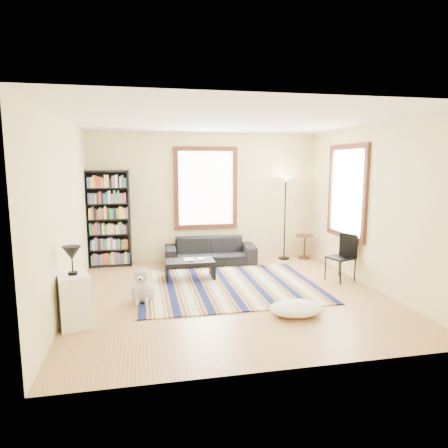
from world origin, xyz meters
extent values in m
cube|color=#AC894F|center=(0.00, 0.00, -0.05)|extent=(5.00, 5.00, 0.10)
cube|color=white|center=(0.00, 0.00, 2.85)|extent=(5.00, 5.00, 0.10)
cube|color=beige|center=(0.00, 2.55, 1.40)|extent=(5.00, 0.10, 2.80)
cube|color=beige|center=(0.00, -2.55, 1.40)|extent=(5.00, 0.10, 2.80)
cube|color=beige|center=(-2.55, 0.00, 1.40)|extent=(0.10, 5.00, 2.80)
cube|color=beige|center=(2.55, 0.00, 1.40)|extent=(0.10, 5.00, 2.80)
cube|color=white|center=(0.00, 2.47, 1.60)|extent=(1.20, 0.06, 1.60)
cube|color=white|center=(2.47, 0.80, 1.60)|extent=(0.06, 1.20, 1.60)
cube|color=#0C143D|center=(0.05, 0.41, 0.01)|extent=(3.14, 2.51, 0.02)
imported|color=black|center=(0.02, 2.05, 0.28)|extent=(1.96, 0.86, 0.56)
cube|color=black|center=(-2.08, 2.32, 1.00)|extent=(0.90, 0.30, 2.00)
cube|color=black|center=(-0.55, 1.01, 0.18)|extent=(0.93, 0.56, 0.36)
imported|color=beige|center=(-0.65, 1.01, 0.37)|extent=(0.19, 0.25, 0.02)
imported|color=beige|center=(-0.40, 1.06, 0.37)|extent=(0.21, 0.24, 0.01)
ellipsoid|color=silver|center=(0.73, -1.08, 0.10)|extent=(0.95, 0.85, 0.20)
cylinder|color=#461B11|center=(2.20, 2.11, 0.27)|extent=(0.46, 0.46, 0.54)
cube|color=black|center=(2.15, 0.35, 0.43)|extent=(0.54, 0.52, 0.86)
cube|color=white|center=(-2.30, -0.84, 0.35)|extent=(0.49, 0.58, 0.70)
camera|label=1|loc=(-1.38, -6.20, 2.15)|focal=32.00mm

